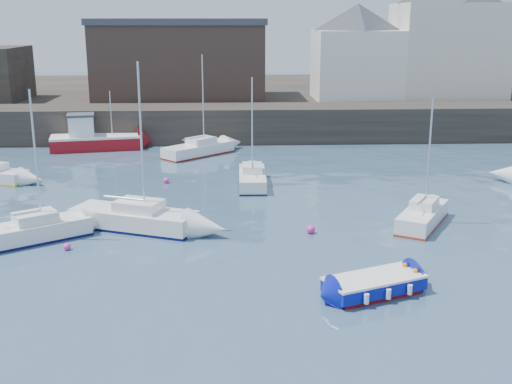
{
  "coord_description": "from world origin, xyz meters",
  "views": [
    {
      "loc": [
        -1.46,
        -20.93,
        10.5
      ],
      "look_at": [
        0.0,
        12.0,
        1.5
      ],
      "focal_mm": 45.0,
      "sensor_mm": 36.0,
      "label": 1
    }
  ],
  "objects_px": {
    "sailboat_f": "(252,178)",
    "buoy_mid": "(311,233)",
    "blue_dinghy": "(374,284)",
    "buoy_near": "(67,250)",
    "fishing_boat": "(93,138)",
    "sailboat_a": "(31,231)",
    "sailboat_h": "(199,149)",
    "buoy_far": "(166,183)",
    "sailboat_b": "(135,218)",
    "sailboat_c": "(422,216)"
  },
  "relations": [
    {
      "from": "fishing_boat",
      "to": "sailboat_f",
      "type": "relative_size",
      "value": 1.09
    },
    {
      "from": "sailboat_c",
      "to": "sailboat_h",
      "type": "bearing_deg",
      "value": 124.44
    },
    {
      "from": "buoy_near",
      "to": "buoy_mid",
      "type": "bearing_deg",
      "value": 9.14
    },
    {
      "from": "sailboat_h",
      "to": "buoy_mid",
      "type": "height_order",
      "value": "sailboat_h"
    },
    {
      "from": "sailboat_f",
      "to": "buoy_far",
      "type": "height_order",
      "value": "sailboat_f"
    },
    {
      "from": "blue_dinghy",
      "to": "sailboat_a",
      "type": "height_order",
      "value": "sailboat_a"
    },
    {
      "from": "buoy_mid",
      "to": "buoy_far",
      "type": "bearing_deg",
      "value": 127.94
    },
    {
      "from": "sailboat_h",
      "to": "buoy_near",
      "type": "relative_size",
      "value": 22.57
    },
    {
      "from": "sailboat_a",
      "to": "buoy_far",
      "type": "height_order",
      "value": "sailboat_a"
    },
    {
      "from": "fishing_boat",
      "to": "sailboat_a",
      "type": "height_order",
      "value": "sailboat_a"
    },
    {
      "from": "sailboat_f",
      "to": "buoy_mid",
      "type": "relative_size",
      "value": 15.45
    },
    {
      "from": "buoy_mid",
      "to": "buoy_far",
      "type": "xyz_separation_m",
      "value": [
        -8.2,
        10.52,
        0.0
      ]
    },
    {
      "from": "sailboat_f",
      "to": "buoy_mid",
      "type": "bearing_deg",
      "value": -75.11
    },
    {
      "from": "sailboat_h",
      "to": "buoy_far",
      "type": "bearing_deg",
      "value": -101.56
    },
    {
      "from": "sailboat_a",
      "to": "sailboat_b",
      "type": "bearing_deg",
      "value": 20.07
    },
    {
      "from": "sailboat_f",
      "to": "fishing_boat",
      "type": "bearing_deg",
      "value": 135.78
    },
    {
      "from": "fishing_boat",
      "to": "sailboat_f",
      "type": "distance_m",
      "value": 17.64
    },
    {
      "from": "sailboat_a",
      "to": "sailboat_f",
      "type": "distance_m",
      "value": 15.09
    },
    {
      "from": "sailboat_f",
      "to": "buoy_near",
      "type": "distance_m",
      "value": 14.72
    },
    {
      "from": "sailboat_a",
      "to": "sailboat_b",
      "type": "xyz_separation_m",
      "value": [
        4.73,
        1.73,
        0.04
      ]
    },
    {
      "from": "sailboat_a",
      "to": "sailboat_h",
      "type": "xyz_separation_m",
      "value": [
        7.25,
        19.73,
        -0.01
      ]
    },
    {
      "from": "buoy_near",
      "to": "sailboat_a",
      "type": "bearing_deg",
      "value": 146.37
    },
    {
      "from": "buoy_near",
      "to": "blue_dinghy",
      "type": "bearing_deg",
      "value": -22.82
    },
    {
      "from": "fishing_boat",
      "to": "buoy_near",
      "type": "relative_size",
      "value": 21.88
    },
    {
      "from": "fishing_boat",
      "to": "sailboat_b",
      "type": "distance_m",
      "value": 21.72
    },
    {
      "from": "sailboat_f",
      "to": "buoy_mid",
      "type": "xyz_separation_m",
      "value": [
        2.57,
        -9.67,
        -0.48
      ]
    },
    {
      "from": "fishing_boat",
      "to": "sailboat_c",
      "type": "xyz_separation_m",
      "value": [
        21.2,
        -20.89,
        -0.41
      ]
    },
    {
      "from": "fishing_boat",
      "to": "buoy_near",
      "type": "distance_m",
      "value": 24.12
    },
    {
      "from": "blue_dinghy",
      "to": "buoy_mid",
      "type": "distance_m",
      "value": 7.61
    },
    {
      "from": "sailboat_f",
      "to": "buoy_mid",
      "type": "height_order",
      "value": "sailboat_f"
    },
    {
      "from": "buoy_near",
      "to": "buoy_mid",
      "type": "xyz_separation_m",
      "value": [
        11.68,
        1.88,
        0.0
      ]
    },
    {
      "from": "buoy_near",
      "to": "sailboat_b",
      "type": "bearing_deg",
      "value": 48.23
    },
    {
      "from": "sailboat_b",
      "to": "sailboat_c",
      "type": "bearing_deg",
      "value": -0.39
    },
    {
      "from": "sailboat_f",
      "to": "sailboat_b",
      "type": "bearing_deg",
      "value": -126.92
    },
    {
      "from": "blue_dinghy",
      "to": "sailboat_h",
      "type": "distance_m",
      "value": 27.79
    },
    {
      "from": "blue_dinghy",
      "to": "sailboat_f",
      "type": "xyz_separation_m",
      "value": [
        -4.11,
        17.11,
        0.06
      ]
    },
    {
      "from": "sailboat_h",
      "to": "buoy_mid",
      "type": "xyz_separation_m",
      "value": [
        6.43,
        -19.18,
        -0.51
      ]
    },
    {
      "from": "sailboat_b",
      "to": "buoy_far",
      "type": "bearing_deg",
      "value": 85.4
    },
    {
      "from": "blue_dinghy",
      "to": "buoy_mid",
      "type": "xyz_separation_m",
      "value": [
        -1.54,
        7.44,
        -0.42
      ]
    },
    {
      "from": "blue_dinghy",
      "to": "buoy_near",
      "type": "bearing_deg",
      "value": 157.18
    },
    {
      "from": "sailboat_a",
      "to": "sailboat_f",
      "type": "relative_size",
      "value": 1.06
    },
    {
      "from": "sailboat_a",
      "to": "sailboat_c",
      "type": "relative_size",
      "value": 1.11
    },
    {
      "from": "sailboat_f",
      "to": "buoy_far",
      "type": "bearing_deg",
      "value": 171.43
    },
    {
      "from": "sailboat_f",
      "to": "buoy_near",
      "type": "bearing_deg",
      "value": -128.27
    },
    {
      "from": "sailboat_b",
      "to": "sailboat_c",
      "type": "distance_m",
      "value": 14.94
    },
    {
      "from": "sailboat_b",
      "to": "sailboat_f",
      "type": "relative_size",
      "value": 1.23
    },
    {
      "from": "sailboat_b",
      "to": "sailboat_a",
      "type": "bearing_deg",
      "value": -159.93
    },
    {
      "from": "sailboat_b",
      "to": "buoy_mid",
      "type": "relative_size",
      "value": 19.03
    },
    {
      "from": "sailboat_a",
      "to": "blue_dinghy",
      "type": "bearing_deg",
      "value": -24.36
    },
    {
      "from": "sailboat_h",
      "to": "buoy_near",
      "type": "bearing_deg",
      "value": -104.0
    }
  ]
}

